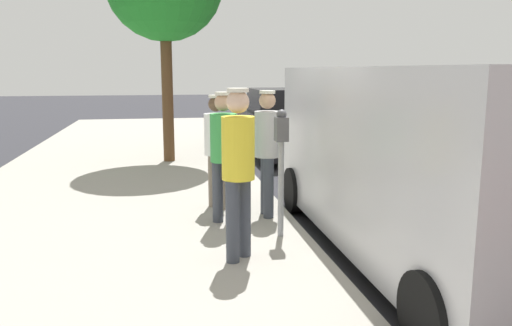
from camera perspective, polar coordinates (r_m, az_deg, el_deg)
The scene contains 9 objects.
ground_plane at distance 6.71m, azimuth 14.31°, elevation -8.56°, with size 80.00×80.00×0.00m, color #2D2D33.
sidewalk_slab at distance 6.17m, azimuth -17.26°, elevation -9.66°, with size 5.00×32.00×0.15m, color #9E998E.
parking_meter_near at distance 6.09m, azimuth 2.78°, elevation 1.30°, with size 0.14×0.18×1.52m.
pedestrian_in_gray at distance 6.97m, azimuth 1.23°, elevation 1.97°, with size 0.34×0.36×1.70m.
pedestrian_in_white at distance 7.39m, azimuth -4.38°, elevation 2.03°, with size 0.34×0.34×1.62m.
pedestrian_in_yellow at distance 5.32m, azimuth -1.97°, elevation 0.06°, with size 0.34×0.34×1.79m.
pedestrian_in_green at distance 6.62m, azimuth -3.57°, elevation 1.50°, with size 0.34×0.34×1.70m.
parked_van at distance 6.09m, azimuth 17.92°, elevation 0.57°, with size 2.16×5.22×2.15m.
parked_sedan_behind at distance 13.22m, azimuth 3.25°, elevation 4.21°, with size 1.95×4.40×1.65m.
Camera 1 is at (2.71, 5.76, 2.12)m, focal length 36.48 mm.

